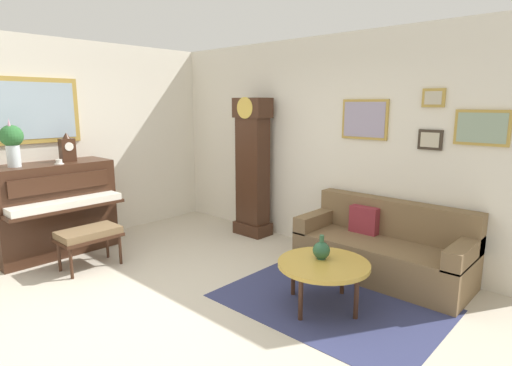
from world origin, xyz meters
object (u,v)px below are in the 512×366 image
piano (54,208)px  coffee_table (324,265)px  flower_vase (12,141)px  piano_bench (89,235)px  couch (383,249)px  teacup (59,162)px  mantel_clock (67,148)px  grandfather_clock (253,171)px  green_jug (321,250)px

piano → coffee_table: 3.58m
flower_vase → piano: bearing=90.2°
piano → coffee_table: (3.39, 1.14, -0.19)m
piano_bench → couch: size_ratio=0.37×
piano_bench → teacup: teacup is taller
piano_bench → flower_vase: flower_vase is taller
coffee_table → mantel_clock: size_ratio=2.32×
couch → teacup: 4.07m
grandfather_clock → coffee_table: size_ratio=2.31×
piano_bench → coffee_table: (2.59, 1.07, 0.01)m
teacup → piano_bench: bearing=1.0°
piano → piano_bench: 0.83m
coffee_table → flower_vase: size_ratio=1.52×
piano_bench → teacup: 1.04m
flower_vase → teacup: flower_vase is taller
grandfather_clock → piano_bench: bearing=-103.3°
piano → green_jug: piano is taller
couch → teacup: size_ratio=16.38×
piano → grandfather_clock: bearing=60.1°
grandfather_clock → coffee_table: bearing=-30.3°
piano → grandfather_clock: (1.34, 2.34, 0.36)m
coffee_table → flower_vase: bearing=-155.6°
teacup → flower_vase: bearing=-108.7°
mantel_clock → teacup: bearing=-49.7°
couch → mantel_clock: mantel_clock is taller
piano_bench → green_jug: 2.76m
couch → flower_vase: flower_vase is taller
piano → flower_vase: (0.00, -0.40, 0.90)m
green_jug → couch: bearing=81.5°
couch → teacup: bearing=-146.8°
teacup → coffee_table: bearing=18.5°
couch → green_jug: bearing=-98.5°
piano → mantel_clock: bearing=89.5°
grandfather_clock → couch: bearing=-2.9°
mantel_clock → green_jug: 3.55m
flower_vase → green_jug: size_ratio=2.42×
piano_bench → green_jug: (2.52, 1.13, 0.13)m
piano → couch: 4.14m
piano → green_jug: size_ratio=6.00×
grandfather_clock → flower_vase: size_ratio=3.50×
flower_vase → green_jug: bearing=25.8°
coffee_table → flower_vase: (-3.39, -1.54, 1.09)m
mantel_clock → teacup: 0.28m
mantel_clock → green_jug: mantel_clock is taller
coffee_table → piano_bench: bearing=-157.5°
piano → couch: (3.47, 2.23, -0.29)m
green_jug → coffee_table: bearing=-41.3°
couch → grandfather_clock: bearing=177.1°
coffee_table → mantel_clock: 3.63m
coffee_table → teacup: size_ratio=7.59×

